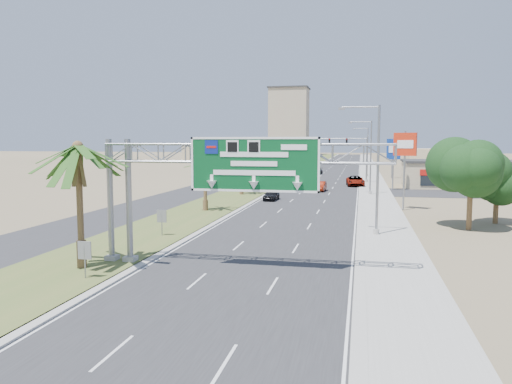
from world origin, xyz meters
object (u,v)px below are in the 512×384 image
at_px(car_left_lane, 271,195).
at_px(car_mid_lane, 320,186).
at_px(car_far, 317,171).
at_px(pole_sign_red_far, 392,148).
at_px(store_building, 463,175).
at_px(pole_sign_red_near, 405,148).
at_px(signal_mast, 355,155).
at_px(car_right_lane, 355,181).
at_px(sign_gantry, 228,163).
at_px(palm_near, 78,147).
at_px(pole_sign_blue, 394,151).

bearing_deg(car_left_lane, car_mid_lane, 70.37).
xyz_separation_m(car_far, pole_sign_red_far, (15.31, -9.30, 5.37)).
bearing_deg(car_far, store_building, -42.08).
distance_m(car_left_lane, pole_sign_red_near, 17.30).
bearing_deg(signal_mast, car_left_lane, -108.45).
bearing_deg(car_far, car_right_lane, -68.04).
bearing_deg(car_right_lane, sign_gantry, -101.37).
bearing_deg(palm_near, pole_sign_red_far, 74.25).
bearing_deg(pole_sign_red_far, signal_mast, -120.67).
bearing_deg(pole_sign_blue, store_building, 32.15).
bearing_deg(car_left_lane, car_right_lane, 67.76).
xyz_separation_m(palm_near, car_right_lane, (14.59, 57.02, -6.11)).
relative_size(car_far, pole_sign_red_near, 0.54).
bearing_deg(signal_mast, car_right_lane, -88.18).
relative_size(sign_gantry, car_left_lane, 4.30).
distance_m(car_mid_lane, pole_sign_red_far, 31.03).
bearing_deg(pole_sign_blue, sign_gantry, -103.68).
bearing_deg(car_left_lane, car_far, 90.38).
bearing_deg(car_mid_lane, pole_sign_red_near, -58.27).
bearing_deg(pole_sign_red_near, car_far, 103.90).
xyz_separation_m(car_right_lane, pole_sign_red_far, (6.77, 18.75, 5.21)).
bearing_deg(car_left_lane, signal_mast, 73.49).
xyz_separation_m(car_far, pole_sign_red_near, (13.84, -55.93, 5.86)).
bearing_deg(car_left_lane, pole_sign_red_near, -19.01).
xyz_separation_m(sign_gantry, store_building, (23.06, 56.07, -4.06)).
xyz_separation_m(sign_gantry, signal_mast, (6.23, 62.05, -1.21)).
bearing_deg(store_building, signal_mast, 160.46).
relative_size(signal_mast, pole_sign_red_far, 1.34).
bearing_deg(store_building, car_far, 132.89).
height_order(car_right_lane, pole_sign_red_near, pole_sign_red_near).
xyz_separation_m(store_building, pole_sign_red_near, (-11.31, -28.86, 4.51)).
bearing_deg(car_mid_lane, signal_mast, 76.63).
relative_size(palm_near, car_mid_lane, 1.94).
relative_size(sign_gantry, car_right_lane, 2.85).
bearing_deg(car_mid_lane, car_right_lane, 65.15).
xyz_separation_m(signal_mast, pole_sign_blue, (5.71, -12.96, 0.93)).
bearing_deg(car_mid_lane, car_far, 98.10).
distance_m(palm_near, car_left_lane, 35.83).
xyz_separation_m(palm_near, car_mid_lane, (9.66, 47.53, -6.22)).
bearing_deg(sign_gantry, palm_near, -166.68).
bearing_deg(pole_sign_red_near, palm_near, -124.32).
bearing_deg(car_right_lane, palm_near, -109.04).
bearing_deg(pole_sign_red_near, pole_sign_red_far, 88.19).
bearing_deg(car_left_lane, pole_sign_red_far, 69.71).
height_order(store_building, pole_sign_red_near, pole_sign_red_near).
height_order(pole_sign_blue, pole_sign_red_far, pole_sign_blue).
distance_m(car_mid_lane, car_far, 37.72).
height_order(sign_gantry, car_mid_lane, sign_gantry).
bearing_deg(car_far, pole_sign_red_far, -26.24).
bearing_deg(pole_sign_red_far, store_building, -61.04).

